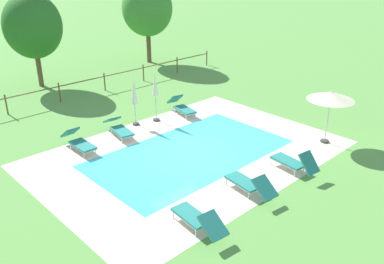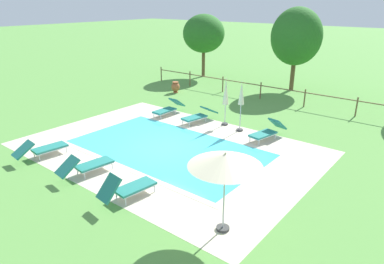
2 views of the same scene
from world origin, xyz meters
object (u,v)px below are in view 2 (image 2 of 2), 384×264
at_px(terracotta_urn_near_fence, 175,87).
at_px(sun_lounger_north_far, 199,115).
at_px(sun_lounger_north_end, 128,188).
at_px(patio_umbrella_open_foreground, 225,161).
at_px(sun_lounger_south_mid, 42,149).
at_px(patio_umbrella_closed_row_east, 226,94).
at_px(tree_centre, 204,34).
at_px(sun_lounger_south_near_corner, 168,108).
at_px(sun_lounger_north_near_steps, 267,131).
at_px(patio_umbrella_closed_row_west, 241,97).
at_px(sun_lounger_north_mid, 87,165).
at_px(tree_west_mid, 296,37).

bearing_deg(terracotta_urn_near_fence, sun_lounger_north_far, -37.88).
xyz_separation_m(sun_lounger_north_end, patio_umbrella_open_foreground, (3.18, 0.53, 1.67)).
xyz_separation_m(sun_lounger_south_mid, patio_umbrella_open_foreground, (8.16, 0.54, 1.69)).
height_order(patio_umbrella_closed_row_east, tree_centre, tree_centre).
height_order(sun_lounger_north_end, patio_umbrella_closed_row_east, patio_umbrella_closed_row_east).
height_order(sun_lounger_south_mid, patio_umbrella_closed_row_east, patio_umbrella_closed_row_east).
bearing_deg(sun_lounger_north_end, sun_lounger_south_near_corner, 124.01).
distance_m(sun_lounger_north_near_steps, patio_umbrella_closed_row_west, 1.99).
distance_m(sun_lounger_north_mid, sun_lounger_south_mid, 2.63).
xyz_separation_m(sun_lounger_north_mid, patio_umbrella_closed_row_east, (0.85, 7.48, 1.19)).
bearing_deg(sun_lounger_north_end, sun_lounger_north_near_steps, 81.96).
height_order(patio_umbrella_open_foreground, patio_umbrella_closed_row_east, patio_umbrella_closed_row_east).
relative_size(sun_lounger_north_mid, patio_umbrella_open_foreground, 0.90).
bearing_deg(tree_west_mid, tree_centre, -179.26).
height_order(sun_lounger_north_near_steps, tree_west_mid, tree_west_mid).
height_order(sun_lounger_north_near_steps, sun_lounger_north_far, sun_lounger_north_near_steps).
xyz_separation_m(sun_lounger_north_near_steps, tree_centre, (-10.54, 9.29, 2.99)).
height_order(sun_lounger_north_mid, sun_lounger_south_mid, sun_lounger_north_mid).
xyz_separation_m(sun_lounger_south_near_corner, patio_umbrella_closed_row_east, (3.28, 0.56, 1.19)).
bearing_deg(tree_west_mid, sun_lounger_north_near_steps, -72.31).
height_order(sun_lounger_north_far, patio_umbrella_closed_row_east, patio_umbrella_closed_row_east).
height_order(sun_lounger_north_far, patio_umbrella_closed_row_west, patio_umbrella_closed_row_west).
xyz_separation_m(sun_lounger_north_mid, patio_umbrella_closed_row_west, (1.87, 7.22, 1.28)).
bearing_deg(tree_centre, sun_lounger_south_near_corner, -63.37).
height_order(sun_lounger_north_mid, sun_lounger_north_end, sun_lounger_north_end).
distance_m(terracotta_urn_near_fence, tree_west_mid, 8.62).
relative_size(patio_umbrella_open_foreground, tree_centre, 0.47).
height_order(sun_lounger_south_near_corner, tree_centre, tree_centre).
bearing_deg(patio_umbrella_open_foreground, sun_lounger_south_near_corner, 140.48).
distance_m(sun_lounger_north_far, patio_umbrella_closed_row_east, 1.81).
height_order(sun_lounger_north_near_steps, terracotta_urn_near_fence, sun_lounger_north_near_steps).
distance_m(sun_lounger_north_far, tree_west_mid, 10.01).
relative_size(sun_lounger_south_mid, tree_west_mid, 0.38).
relative_size(sun_lounger_north_near_steps, tree_centre, 0.42).
xyz_separation_m(sun_lounger_south_near_corner, tree_centre, (-4.73, 9.43, 3.00)).
distance_m(sun_lounger_north_end, patio_umbrella_open_foreground, 3.63).
bearing_deg(tree_centre, sun_lounger_north_end, -60.06).
bearing_deg(sun_lounger_north_near_steps, sun_lounger_south_mid, -129.63).
distance_m(terracotta_urn_near_fence, tree_centre, 6.53).
xyz_separation_m(sun_lounger_south_mid, tree_centre, (-4.54, 16.54, 3.00)).
distance_m(tree_west_mid, tree_centre, 7.55).
relative_size(sun_lounger_north_end, terracotta_urn_near_fence, 2.62).
bearing_deg(sun_lounger_north_end, patio_umbrella_closed_row_east, 101.15).
height_order(patio_umbrella_closed_row_west, tree_west_mid, tree_west_mid).
bearing_deg(terracotta_urn_near_fence, patio_umbrella_open_foreground, -43.95).
xyz_separation_m(patio_umbrella_open_foreground, terracotta_urn_near_fence, (-10.87, 10.48, -1.66)).
bearing_deg(sun_lounger_north_end, patio_umbrella_closed_row_west, 93.79).
bearing_deg(patio_umbrella_closed_row_west, sun_lounger_north_mid, -104.52).
xyz_separation_m(sun_lounger_north_far, patio_umbrella_closed_row_west, (2.29, 0.22, 1.30)).
bearing_deg(tree_west_mid, terracotta_urn_near_fence, -135.50).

